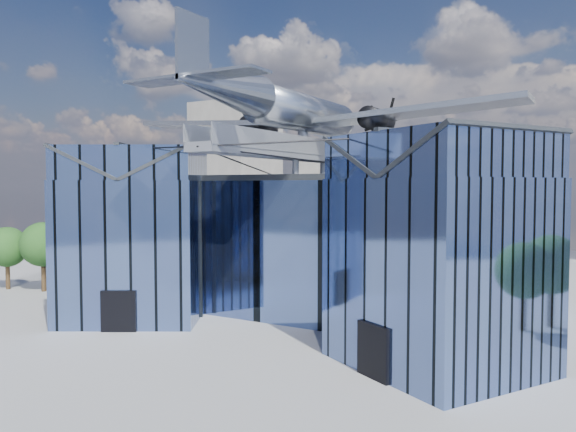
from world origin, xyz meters
The scene contains 5 objects.
ground_plane centered at (0.00, 0.00, 0.00)m, with size 120.00×120.00×0.00m, color gray.
museum centered at (0.00, 5.82, 5.54)m, with size 32.88×24.50×17.60m.
bg_towers centered at (1.45, 50.49, 10.01)m, with size 77.00×24.50×26.00m.
tree_plaza_w centered at (-24.53, 1.90, 4.08)m, with size 4.18×4.18×6.03m.
tree_side_w centered at (-28.16, 0.95, 3.74)m, with size 4.40×4.40×5.53m.
Camera 1 is at (18.17, -29.10, 9.09)m, focal length 35.00 mm.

